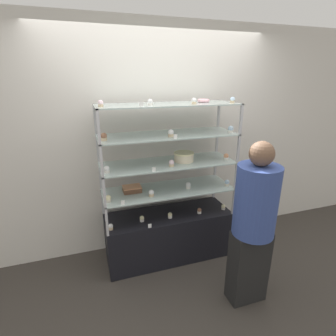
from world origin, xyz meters
TOP-DOWN VIEW (x-y plane):
  - ground_plane at (0.00, 0.00)m, footprint 20.00×20.00m
  - back_wall at (0.00, 0.39)m, footprint 8.00×0.05m
  - display_base at (0.00, 0.00)m, footprint 1.41×0.49m
  - display_riser_lower at (0.00, 0.00)m, footprint 1.41×0.49m
  - display_riser_middle at (0.00, 0.00)m, footprint 1.41×0.49m
  - display_riser_upper at (0.00, 0.00)m, footprint 1.41×0.49m
  - display_riser_top at (0.00, 0.00)m, footprint 1.41×0.49m
  - layer_cake_centerpiece at (0.18, -0.01)m, footprint 0.21×0.21m
  - sheet_cake_frosted at (-0.39, 0.06)m, footprint 0.19×0.14m
  - cupcake_0 at (-0.65, -0.13)m, footprint 0.05×0.05m
  - cupcake_1 at (-0.32, -0.07)m, footprint 0.05×0.05m
  - cupcake_2 at (-0.01, -0.10)m, footprint 0.05×0.05m
  - cupcake_3 at (0.34, -0.10)m, footprint 0.05×0.05m
  - cupcake_4 at (0.64, -0.11)m, footprint 0.05×0.05m
  - price_tag_0 at (-0.27, -0.22)m, footprint 0.04×0.00m
  - cupcake_5 at (-0.65, -0.12)m, footprint 0.05×0.05m
  - cupcake_6 at (-0.22, -0.12)m, footprint 0.05×0.05m
  - cupcake_7 at (0.22, -0.05)m, footprint 0.05×0.05m
  - cupcake_8 at (0.66, -0.12)m, footprint 0.05×0.05m
  - price_tag_1 at (-0.53, -0.22)m, footprint 0.04×0.00m
  - cupcake_9 at (-0.64, -0.12)m, footprint 0.05×0.05m
  - cupcake_10 at (-0.01, -0.13)m, footprint 0.05×0.05m
  - cupcake_11 at (0.64, -0.10)m, footprint 0.05×0.05m
  - price_tag_2 at (-0.21, -0.22)m, footprint 0.04×0.00m
  - cupcake_12 at (-0.64, -0.08)m, footprint 0.06×0.06m
  - cupcake_13 at (-0.01, -0.12)m, footprint 0.06×0.06m
  - cupcake_14 at (0.65, -0.13)m, footprint 0.06×0.06m
  - price_tag_3 at (0.00, -0.22)m, footprint 0.04×0.00m
  - cupcake_15 at (-0.65, -0.10)m, footprint 0.05×0.05m
  - cupcake_16 at (-0.21, -0.13)m, footprint 0.05×0.05m
  - cupcake_17 at (0.22, -0.12)m, footprint 0.05×0.05m
  - cupcake_18 at (0.64, -0.12)m, footprint 0.05×0.05m
  - price_tag_4 at (-0.32, -0.22)m, footprint 0.04×0.00m
  - donut_glazed at (0.40, 0.04)m, footprint 0.13×0.13m
  - customer_figure at (0.50, -0.84)m, footprint 0.36×0.36m

SIDE VIEW (x-z plane):
  - ground_plane at x=0.00m, z-range 0.00..0.00m
  - display_base at x=0.00m, z-range 0.00..0.55m
  - price_tag_0 at x=-0.27m, z-range 0.55..0.60m
  - cupcake_0 at x=-0.65m, z-range 0.55..0.62m
  - cupcake_1 at x=-0.32m, z-range 0.55..0.62m
  - cupcake_2 at x=-0.01m, z-range 0.55..0.62m
  - cupcake_3 at x=0.34m, z-range 0.55..0.62m
  - cupcake_4 at x=0.64m, z-range 0.55..0.62m
  - customer_figure at x=0.50m, z-range 0.05..1.60m
  - display_riser_lower at x=0.00m, z-range 0.69..0.99m
  - price_tag_1 at x=-0.53m, z-range 0.86..0.90m
  - sheet_cake_frosted at x=-0.39m, z-range 0.86..0.92m
  - cupcake_5 at x=-0.65m, z-range 0.86..0.93m
  - cupcake_6 at x=-0.22m, z-range 0.86..0.93m
  - cupcake_7 at x=0.22m, z-range 0.86..0.93m
  - cupcake_8 at x=0.66m, z-range 0.86..0.93m
  - display_riser_middle at x=0.00m, z-range 0.99..1.30m
  - price_tag_2 at x=-0.21m, z-range 1.16..1.21m
  - cupcake_9 at x=-0.64m, z-range 1.16..1.23m
  - cupcake_10 at x=-0.01m, z-range 1.16..1.23m
  - cupcake_11 at x=0.64m, z-range 1.16..1.23m
  - layer_cake_centerpiece at x=0.18m, z-range 1.16..1.26m
  - back_wall at x=0.00m, z-range 0.00..2.60m
  - display_riser_upper at x=0.00m, z-range 1.30..1.60m
  - price_tag_3 at x=0.00m, z-range 1.46..1.51m
  - cupcake_12 at x=-0.64m, z-range 1.46..1.54m
  - cupcake_13 at x=-0.01m, z-range 1.46..1.54m
  - cupcake_14 at x=0.65m, z-range 1.46..1.54m
  - display_riser_top at x=0.00m, z-range 1.60..1.90m
  - donut_glazed at x=0.40m, z-range 1.77..1.80m
  - price_tag_4 at x=-0.32m, z-range 1.77..1.81m
  - cupcake_15 at x=-0.65m, z-range 1.77..1.83m
  - cupcake_16 at x=-0.21m, z-range 1.77..1.83m
  - cupcake_17 at x=0.22m, z-range 1.77..1.83m
  - cupcake_18 at x=0.64m, z-range 1.77..1.83m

